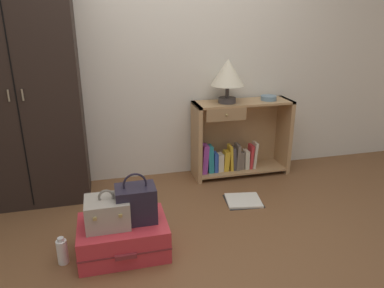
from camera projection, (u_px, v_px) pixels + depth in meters
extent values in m
plane|color=brown|center=(206.00, 257.00, 2.52)|extent=(9.00, 9.00, 0.00)
cube|color=silver|center=(164.00, 45.00, 3.45)|extent=(6.40, 0.10, 2.60)
cube|color=black|center=(21.00, 89.00, 3.00)|extent=(0.93, 0.45, 2.00)
cube|color=black|center=(16.00, 95.00, 2.79)|extent=(0.01, 0.01, 1.90)
cylinder|color=gray|center=(8.00, 96.00, 2.77)|extent=(0.01, 0.01, 0.09)
cylinder|color=gray|center=(23.00, 95.00, 2.79)|extent=(0.01, 0.01, 0.09)
cube|color=tan|center=(196.00, 142.00, 3.61)|extent=(0.04, 0.31, 0.77)
cube|color=tan|center=(284.00, 135.00, 3.83)|extent=(0.04, 0.31, 0.77)
cube|color=tan|center=(243.00, 102.00, 3.59)|extent=(0.99, 0.31, 0.02)
cube|color=tan|center=(240.00, 168.00, 3.83)|extent=(0.91, 0.31, 0.02)
cube|color=tan|center=(236.00, 134.00, 3.85)|extent=(0.91, 0.01, 0.75)
cube|color=#9D7950|center=(226.00, 115.00, 3.43)|extent=(0.40, 0.02, 0.12)
sphere|color=#9E844C|center=(227.00, 115.00, 3.42)|extent=(0.02, 0.02, 0.02)
cube|color=purple|center=(204.00, 159.00, 3.66)|extent=(0.07, 0.13, 0.30)
cube|color=teal|center=(210.00, 159.00, 3.68)|extent=(0.06, 0.11, 0.28)
cube|color=#2D51B2|center=(215.00, 162.00, 3.70)|extent=(0.04, 0.11, 0.20)
cube|color=beige|center=(220.00, 162.00, 3.72)|extent=(0.06, 0.10, 0.19)
cube|color=gold|center=(226.00, 161.00, 3.73)|extent=(0.07, 0.10, 0.21)
cube|color=gold|center=(230.00, 157.00, 3.73)|extent=(0.04, 0.11, 0.27)
cube|color=#4C474C|center=(233.00, 158.00, 3.74)|extent=(0.05, 0.10, 0.24)
cube|color=#726659|center=(237.00, 157.00, 3.75)|extent=(0.04, 0.13, 0.27)
cube|color=#726659|center=(241.00, 160.00, 3.77)|extent=(0.06, 0.09, 0.18)
cube|color=beige|center=(246.00, 159.00, 3.78)|extent=(0.05, 0.11, 0.20)
cube|color=red|center=(250.00, 156.00, 3.78)|extent=(0.04, 0.11, 0.25)
cube|color=beige|center=(254.00, 155.00, 3.79)|extent=(0.05, 0.11, 0.28)
cylinder|color=#3D3838|center=(227.00, 100.00, 3.53)|extent=(0.17, 0.17, 0.05)
cylinder|color=#3D3838|center=(227.00, 91.00, 3.50)|extent=(0.04, 0.04, 0.12)
cone|color=beige|center=(228.00, 72.00, 3.43)|extent=(0.32, 0.32, 0.25)
cylinder|color=slate|center=(269.00, 98.00, 3.63)|extent=(0.16, 0.16, 0.04)
cube|color=#D1333D|center=(123.00, 237.00, 2.54)|extent=(0.60, 0.42, 0.24)
cube|color=maroon|center=(123.00, 237.00, 2.54)|extent=(0.61, 0.43, 0.01)
cube|color=maroon|center=(126.00, 257.00, 2.34)|extent=(0.14, 0.02, 0.03)
cube|color=#A89E8E|center=(107.00, 212.00, 2.44)|extent=(0.29, 0.24, 0.19)
torus|color=slate|center=(106.00, 197.00, 2.40)|extent=(0.11, 0.02, 0.11)
cube|color=tan|center=(95.00, 219.00, 2.30)|extent=(0.02, 0.01, 0.02)
cube|color=tan|center=(120.00, 216.00, 2.34)|extent=(0.02, 0.01, 0.02)
cube|color=#231E2D|center=(136.00, 204.00, 2.49)|extent=(0.27, 0.19, 0.25)
torus|color=#231E2D|center=(135.00, 184.00, 2.44)|extent=(0.16, 0.01, 0.16)
cylinder|color=white|center=(62.00, 252.00, 2.44)|extent=(0.07, 0.07, 0.17)
cylinder|color=silver|center=(61.00, 239.00, 2.41)|extent=(0.04, 0.04, 0.02)
cube|color=white|center=(243.00, 200.00, 3.26)|extent=(0.34, 0.31, 0.02)
cube|color=black|center=(243.00, 201.00, 3.27)|extent=(0.34, 0.31, 0.01)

